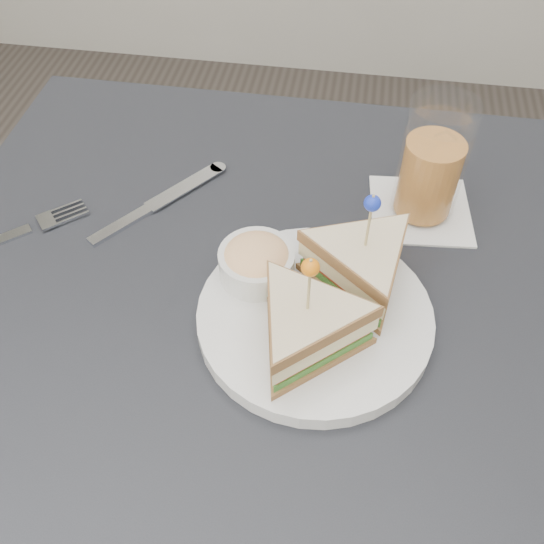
{
  "coord_description": "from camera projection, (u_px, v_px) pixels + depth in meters",
  "views": [
    {
      "loc": [
        0.07,
        -0.39,
        1.26
      ],
      "look_at": [
        0.01,
        0.01,
        0.8
      ],
      "focal_mm": 40.0,
      "sensor_mm": 36.0,
      "label": 1
    }
  ],
  "objects": [
    {
      "name": "plate_meal",
      "position": [
        322.0,
        296.0,
        0.61
      ],
      "size": [
        0.29,
        0.29,
        0.14
      ],
      "rotation": [
        0.0,
        0.0,
        0.19
      ],
      "color": "silver",
      "rests_on": "table"
    },
    {
      "name": "drink_set",
      "position": [
        431.0,
        168.0,
        0.69
      ],
      "size": [
        0.13,
        0.13,
        0.15
      ],
      "rotation": [
        0.0,
        0.0,
        0.09
      ],
      "color": "silver",
      "rests_on": "table"
    },
    {
      "name": "cutlery_knife",
      "position": [
        155.0,
        205.0,
        0.75
      ],
      "size": [
        0.14,
        0.17,
        0.01
      ],
      "rotation": [
        0.0,
        0.0,
        -0.65
      ],
      "color": "silver",
      "rests_on": "table"
    },
    {
      "name": "cutlery_fork",
      "position": [
        14.0,
        234.0,
        0.71
      ],
      "size": [
        0.16,
        0.15,
        0.01
      ],
      "rotation": [
        0.0,
        0.0,
        -0.85
      ],
      "color": "silver",
      "rests_on": "table"
    },
    {
      "name": "table",
      "position": [
        262.0,
        348.0,
        0.7
      ],
      "size": [
        0.8,
        0.8,
        0.75
      ],
      "color": "black",
      "rests_on": "ground"
    },
    {
      "name": "ground_plane",
      "position": [
        266.0,
        537.0,
        1.21
      ],
      "size": [
        3.5,
        3.5,
        0.0
      ],
      "primitive_type": "plane",
      "color": "#3F3833"
    }
  ]
}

